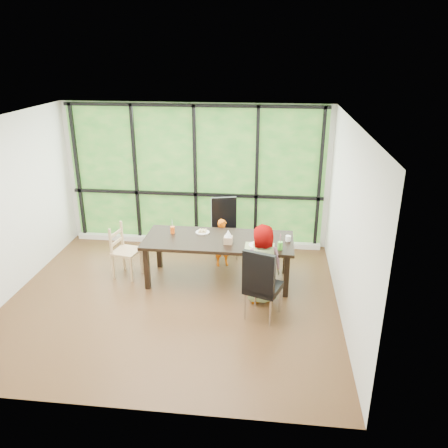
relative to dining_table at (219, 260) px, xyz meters
The scene contains 23 objects.
ground 1.01m from the dining_table, 132.20° to the right, with size 5.00×5.00×0.00m, color black.
back_wall 1.94m from the dining_table, 111.89° to the left, with size 5.00×5.00×0.00m, color silver.
foliage_backdrop 1.93m from the dining_table, 112.14° to the left, with size 4.80×0.02×2.65m, color #1E531C.
window_mullions 1.89m from the dining_table, 112.68° to the left, with size 4.80×0.06×2.65m, color black, non-canonical shape.
window_sill 1.62m from the dining_table, 113.23° to the left, with size 4.80×0.12×0.10m, color silver.
dining_table is the anchor object (origin of this frame).
chair_window_leather 0.96m from the dining_table, 89.95° to the left, with size 0.46×0.46×1.08m, color black.
chair_interior_leather 1.24m from the dining_table, 52.24° to the right, with size 0.46×0.46×1.08m, color black.
chair_end_beech 1.55m from the dining_table, behind, with size 0.42×0.40×0.90m, color tan.
child_toddler 0.59m from the dining_table, 90.00° to the left, with size 0.31×0.20×0.86m, color #E76106.
child_older 0.92m from the dining_table, 37.67° to the right, with size 0.60×0.39×1.23m, color slate.
placemat 0.80m from the dining_table, 20.05° to the right, with size 0.45×0.33×0.01m, color tan.
plate_far 0.54m from the dining_table, 142.01° to the left, with size 0.23×0.23×0.01m, color white.
plate_near 0.76m from the dining_table, 17.47° to the right, with size 0.26×0.26×0.02m, color white.
orange_cup 0.91m from the dining_table, 168.98° to the left, with size 0.07×0.07×0.11m, color #EB5A15.
green_cup 1.11m from the dining_table, 16.65° to the right, with size 0.08×0.08×0.12m, color #57D33B.
white_mug 1.18m from the dining_table, ahead, with size 0.09×0.09×0.09m, color white.
tissue_box 0.49m from the dining_table, 42.62° to the right, with size 0.13×0.13×0.12m, color tan.
crepe_rolls_far 0.55m from the dining_table, 142.01° to the left, with size 0.15×0.12×0.04m, color tan, non-canonical shape.
crepe_rolls_near 0.77m from the dining_table, 17.47° to the right, with size 0.15×0.12×0.04m, color tan, non-canonical shape.
straw_white 0.96m from the dining_table, 168.98° to the left, with size 0.01×0.01×0.20m, color white.
straw_pink 1.15m from the dining_table, 16.65° to the right, with size 0.01×0.01×0.20m, color pink.
tissue 0.59m from the dining_table, 42.62° to the right, with size 0.12×0.12×0.11m, color white.
Camera 1 is at (1.46, -5.85, 3.60)m, focal length 35.98 mm.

